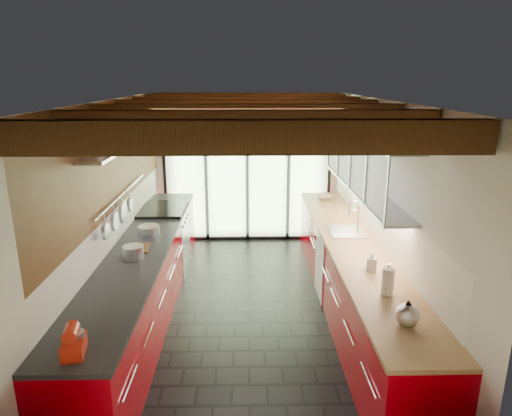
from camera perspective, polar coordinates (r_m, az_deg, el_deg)
The scene contains 18 objects.
ground at distance 5.89m, azimuth -0.94°, elevation -12.86°, with size 5.50×5.50×0.00m, color black.
room_shell at distance 5.30m, azimuth -1.02°, elevation 3.00°, with size 5.50×5.50×5.50m.
ceiling_beams at distance 5.55m, azimuth -1.08°, elevation 12.04°, with size 3.14×5.06×4.90m.
glass_door at distance 7.94m, azimuth -1.11°, elevation 7.41°, with size 2.95×0.10×2.90m.
left_counter at distance 5.82m, azimuth -13.75°, elevation -8.66°, with size 0.68×5.00×0.92m.
range_stove at distance 7.14m, azimuth -11.34°, elevation -3.76°, with size 0.66×0.90×0.97m.
right_counter at distance 5.83m, azimuth 11.80°, elevation -8.49°, with size 0.68×5.00×0.92m.
sink_assembly at distance 6.02m, azimuth 11.36°, elevation -2.59°, with size 0.45×0.52×0.43m.
upper_cabinets_right at distance 5.74m, azimuth 13.46°, elevation 5.57°, with size 0.34×3.00×3.00m.
left_wall_fixtures at distance 5.58m, azimuth -16.33°, elevation 5.41°, with size 0.28×2.60×0.96m.
stand_mixer at distance 3.67m, azimuth -21.82°, elevation -15.25°, with size 0.19×0.28×0.24m.
pot_large at distance 5.23m, azimuth -15.09°, elevation -5.35°, with size 0.23×0.23×0.14m, color silver.
pot_small at distance 5.99m, azimuth -13.26°, elevation -2.67°, with size 0.27×0.27×0.10m, color silver.
cutting_board at distance 5.49m, azimuth -14.40°, elevation -4.91°, with size 0.23×0.32×0.03m, color brown.
kettle at distance 3.95m, azimuth 18.41°, elevation -12.43°, with size 0.26×0.27×0.23m.
paper_towel at distance 4.39m, azimuth 16.14°, elevation -8.87°, with size 0.12×0.12×0.30m.
soap_bottle at distance 4.87m, azimuth 14.28°, elevation -6.44°, with size 0.10×0.10×0.22m, color silver.
bowl at distance 7.60m, azimuth 8.56°, elevation 1.36°, with size 0.23×0.23×0.06m, color silver.
Camera 1 is at (-0.02, -5.16, 2.85)m, focal length 32.00 mm.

